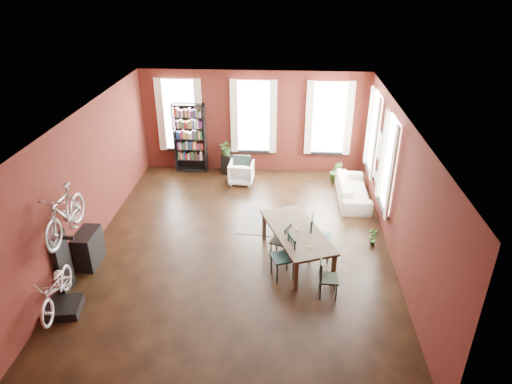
# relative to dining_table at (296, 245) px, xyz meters

# --- Properties ---
(room) EXTENTS (9.00, 9.04, 3.22)m
(room) POSITION_rel_dining_table_xyz_m (-1.07, 1.04, 1.76)
(room) COLOR black
(room) RESTS_ON ground
(dining_table) EXTENTS (1.74, 2.43, 0.75)m
(dining_table) POSITION_rel_dining_table_xyz_m (0.00, 0.00, 0.00)
(dining_table) COLOR #4C3E2D
(dining_table) RESTS_ON ground
(dining_chair_a) EXTENTS (0.58, 0.58, 0.97)m
(dining_chair_a) POSITION_rel_dining_table_xyz_m (-0.30, -0.66, 0.11)
(dining_chair_a) COLOR #173232
(dining_chair_a) RESTS_ON ground
(dining_chair_b) EXTENTS (0.52, 0.52, 0.86)m
(dining_chair_b) POSITION_rel_dining_table_xyz_m (-0.36, 0.07, 0.05)
(dining_chair_b) COLOR #212F1C
(dining_chair_b) RESTS_ON ground
(dining_chair_c) EXTENTS (0.39, 0.39, 0.84)m
(dining_chair_c) POSITION_rel_dining_table_xyz_m (0.63, -1.23, 0.04)
(dining_chair_c) COLOR #1F301C
(dining_chair_c) RESTS_ON ground
(dining_chair_d) EXTENTS (0.54, 0.54, 1.05)m
(dining_chair_d) POSITION_rel_dining_table_xyz_m (0.53, 0.09, 0.15)
(dining_chair_d) COLOR #193836
(dining_chair_d) RESTS_ON ground
(bookshelf) EXTENTS (1.00, 0.32, 2.20)m
(bookshelf) POSITION_rel_dining_table_xyz_m (-3.32, 4.72, 0.72)
(bookshelf) COLOR black
(bookshelf) RESTS_ON ground
(white_armchair) EXTENTS (0.75, 0.71, 0.74)m
(white_armchair) POSITION_rel_dining_table_xyz_m (-1.63, 3.91, -0.01)
(white_armchair) COLOR white
(white_armchair) RESTS_ON ground
(cream_sofa) EXTENTS (0.61, 2.08, 0.81)m
(cream_sofa) POSITION_rel_dining_table_xyz_m (1.63, 3.02, 0.03)
(cream_sofa) COLOR beige
(cream_sofa) RESTS_ON ground
(striped_rug) EXTENTS (1.04, 1.54, 0.01)m
(striped_rug) POSITION_rel_dining_table_xyz_m (-0.97, 1.66, -0.37)
(striped_rug) COLOR black
(striped_rug) RESTS_ON ground
(bike_trainer) EXTENTS (0.73, 0.73, 0.18)m
(bike_trainer) POSITION_rel_dining_table_xyz_m (-4.49, -2.07, -0.29)
(bike_trainer) COLOR black
(bike_trainer) RESTS_ON ground
(bike_wall_rack) EXTENTS (0.16, 0.60, 1.30)m
(bike_wall_rack) POSITION_rel_dining_table_xyz_m (-4.72, -1.38, 0.27)
(bike_wall_rack) COLOR black
(bike_wall_rack) RESTS_ON ground
(console_table) EXTENTS (0.40, 0.80, 0.80)m
(console_table) POSITION_rel_dining_table_xyz_m (-4.60, -0.48, 0.02)
(console_table) COLOR black
(console_table) RESTS_ON ground
(plant_stand) EXTENTS (0.37, 0.37, 0.63)m
(plant_stand) POSITION_rel_dining_table_xyz_m (-2.15, 4.60, -0.06)
(plant_stand) COLOR black
(plant_stand) RESTS_ON ground
(plant_by_sofa) EXTENTS (0.45, 0.72, 0.31)m
(plant_by_sofa) POSITION_rel_dining_table_xyz_m (1.25, 4.17, -0.22)
(plant_by_sofa) COLOR #325D25
(plant_by_sofa) RESTS_ON ground
(plant_small) EXTENTS (0.33, 0.49, 0.16)m
(plant_small) POSITION_rel_dining_table_xyz_m (1.82, 0.67, -0.30)
(plant_small) COLOR #336127
(plant_small) RESTS_ON ground
(bicycle_floor) EXTENTS (0.64, 0.88, 1.56)m
(bicycle_floor) POSITION_rel_dining_table_xyz_m (-4.53, -2.11, 0.58)
(bicycle_floor) COLOR silver
(bicycle_floor) RESTS_ON bike_trainer
(bicycle_hung) EXTENTS (0.47, 1.00, 1.66)m
(bicycle_hung) POSITION_rel_dining_table_xyz_m (-4.47, -1.38, 1.75)
(bicycle_hung) COLOR #A5A8AD
(bicycle_hung) RESTS_ON bike_wall_rack
(plant_on_stand) EXTENTS (0.52, 0.57, 0.40)m
(plant_on_stand) POSITION_rel_dining_table_xyz_m (-2.15, 4.57, 0.45)
(plant_on_stand) COLOR #2C5622
(plant_on_stand) RESTS_ON plant_stand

